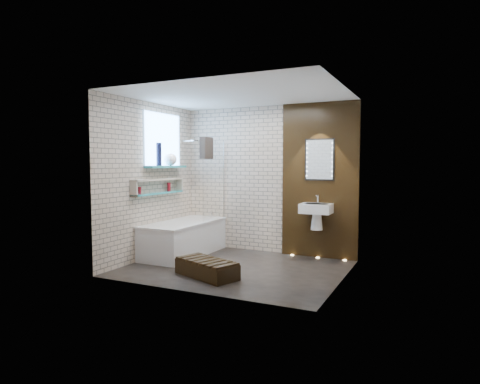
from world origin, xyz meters
The scene contains 15 objects.
ground centered at (0.00, 0.00, 0.00)m, with size 3.20×3.20×0.00m, color black.
room_shell centered at (0.00, 0.00, 1.30)m, with size 3.24×3.20×2.60m.
walnut_panel centered at (0.95, 1.27, 1.30)m, with size 1.30×0.06×2.60m, color black.
clerestory_window centered at (-1.57, 0.35, 1.90)m, with size 0.18×1.00×0.94m.
display_niche centered at (-1.53, 0.15, 1.20)m, with size 0.14×1.30×0.26m.
bathtub centered at (-1.22, 0.45, 0.29)m, with size 0.79×1.74×0.70m.
bath_screen centered at (-0.87, 0.89, 1.28)m, with size 0.01×0.78×1.40m, color white.
towel centered at (-0.87, 0.64, 1.85)m, with size 0.11×0.28×0.37m, color black.
shower_head centered at (-1.30, 0.95, 2.00)m, with size 0.18×0.18×0.02m, color silver.
washbasin centered at (0.95, 1.07, 0.79)m, with size 0.50×0.36×0.58m.
led_mirror centered at (0.95, 1.23, 1.65)m, with size 0.50×0.02×0.70m.
walnut_step centered at (-0.16, -0.61, 0.11)m, with size 0.95×0.42×0.21m, color black.
niche_bottles centered at (-1.53, 0.18, 1.17)m, with size 0.06×0.85×0.15m.
sill_vases centered at (-1.50, 0.39, 1.68)m, with size 0.22×0.49×0.38m.
floor_uplights centered at (0.95, 1.20, 0.01)m, with size 0.96×0.06×0.01m.
Camera 1 is at (2.73, -5.58, 1.59)m, focal length 31.06 mm.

